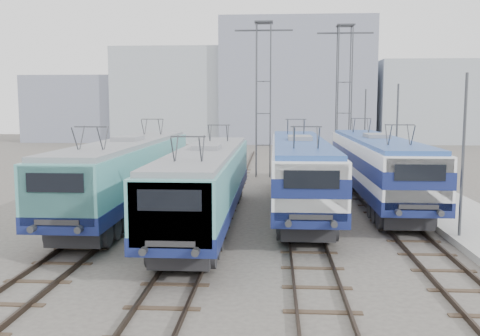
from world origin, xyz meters
name	(u,v)px	position (x,y,z in m)	size (l,w,h in m)	color
ground	(251,252)	(0.00, 0.00, 0.00)	(160.00, 160.00, 0.00)	#514C47
platform	(451,211)	(10.20, 8.00, 0.15)	(4.00, 70.00, 0.30)	#9E9E99
locomotive_far_left	(128,169)	(-6.75, 6.91, 2.35)	(2.99, 18.89, 3.55)	navy
locomotive_center_left	(206,180)	(-2.25, 4.09, 2.24)	(2.84, 17.93, 3.37)	navy
locomotive_center_right	(300,167)	(2.25, 8.41, 2.39)	(2.97, 18.78, 3.53)	navy
locomotive_far_right	(376,163)	(6.75, 10.67, 2.39)	(2.97, 18.79, 3.53)	navy
catenary_tower_west	(263,92)	(0.00, 22.00, 6.64)	(4.50, 1.20, 12.00)	#3F4247
catenary_tower_east	(344,93)	(6.50, 24.00, 6.64)	(4.50, 1.20, 12.00)	#3F4247
mast_front	(463,159)	(8.60, 2.00, 3.50)	(0.12, 0.12, 7.00)	#3F4247
mast_mid	(397,140)	(8.60, 14.00, 3.50)	(0.12, 0.12, 7.00)	#3F4247
mast_rear	(365,130)	(8.60, 26.00, 3.50)	(0.12, 0.12, 7.00)	#3F4247
building_west	(178,96)	(-14.00, 62.00, 7.00)	(18.00, 12.00, 14.00)	#A5AEB7
building_center	(295,82)	(4.00, 62.00, 9.00)	(22.00, 14.00, 18.00)	gray
building_east	(429,102)	(24.00, 62.00, 6.00)	(16.00, 12.00, 12.00)	#A5AEB7
building_far_west	(77,109)	(-30.00, 62.00, 5.00)	(14.00, 10.00, 10.00)	gray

